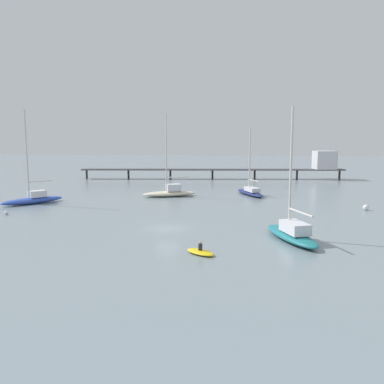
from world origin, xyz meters
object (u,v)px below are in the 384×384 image
(dinghy_yellow, at_px, (200,252))
(sailboat_cream, at_px, (170,192))
(pier, at_px, (282,164))
(mooring_buoy_far, at_px, (366,207))
(mooring_buoy_near, at_px, (6,213))
(sailboat_blue, at_px, (33,198))
(sailboat_teal, at_px, (292,232))
(sailboat_navy, at_px, (251,191))

(dinghy_yellow, bearing_deg, sailboat_cream, 105.69)
(pier, xyz_separation_m, mooring_buoy_far, (8.01, -42.39, -3.43))
(mooring_buoy_near, xyz_separation_m, mooring_buoy_far, (47.51, 10.09, 0.13))
(sailboat_blue, height_order, dinghy_yellow, sailboat_blue)
(pier, bearing_deg, sailboat_teal, -93.75)
(sailboat_blue, xyz_separation_m, sailboat_navy, (33.07, 14.06, -0.15))
(sailboat_cream, relative_size, mooring_buoy_near, 26.55)
(sailboat_teal, height_order, mooring_buoy_far, sailboat_teal)
(sailboat_teal, bearing_deg, dinghy_yellow, -144.84)
(pier, bearing_deg, sailboat_cream, -123.13)
(mooring_buoy_far, bearing_deg, pier, 100.69)
(dinghy_yellow, bearing_deg, sailboat_teal, 35.16)
(dinghy_yellow, height_order, mooring_buoy_far, dinghy_yellow)
(sailboat_teal, xyz_separation_m, mooring_buoy_near, (-35.54, 8.10, -0.55))
(sailboat_blue, height_order, sailboat_navy, sailboat_blue)
(sailboat_teal, bearing_deg, mooring_buoy_far, 56.64)
(dinghy_yellow, bearing_deg, sailboat_blue, 141.47)
(mooring_buoy_near, height_order, mooring_buoy_far, mooring_buoy_far)
(sailboat_teal, height_order, dinghy_yellow, sailboat_teal)
(pier, distance_m, dinghy_yellow, 67.61)
(mooring_buoy_near, bearing_deg, sailboat_blue, 98.69)
(sailboat_blue, bearing_deg, mooring_buoy_near, -81.31)
(mooring_buoy_near, distance_m, mooring_buoy_far, 48.57)
(sailboat_navy, relative_size, dinghy_yellow, 3.82)
(sailboat_teal, distance_m, dinghy_yellow, 10.13)
(sailboat_navy, distance_m, mooring_buoy_far, 20.37)
(dinghy_yellow, relative_size, mooring_buoy_near, 5.84)
(dinghy_yellow, xyz_separation_m, mooring_buoy_far, (20.24, 24.01, 0.19))
(sailboat_blue, bearing_deg, mooring_buoy_far, 1.41)
(sailboat_teal, xyz_separation_m, sailboat_navy, (-3.82, 31.05, -0.12))
(sailboat_cream, xyz_separation_m, sailboat_navy, (13.80, 3.56, -0.14))
(sailboat_navy, bearing_deg, mooring_buoy_far, -39.15)
(sailboat_blue, relative_size, mooring_buoy_far, 17.74)
(pier, relative_size, dinghy_yellow, 20.82)
(pier, xyz_separation_m, sailboat_teal, (-3.97, -60.58, -3.01))
(sailboat_navy, relative_size, mooring_buoy_far, 14.83)
(sailboat_teal, bearing_deg, sailboat_cream, 122.66)
(sailboat_cream, bearing_deg, dinghy_yellow, -74.31)
(sailboat_cream, distance_m, mooring_buoy_far, 31.03)
(mooring_buoy_far, bearing_deg, sailboat_teal, -123.36)
(pier, xyz_separation_m, mooring_buoy_near, (-39.51, -52.48, -3.56))
(pier, distance_m, sailboat_cream, 39.62)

